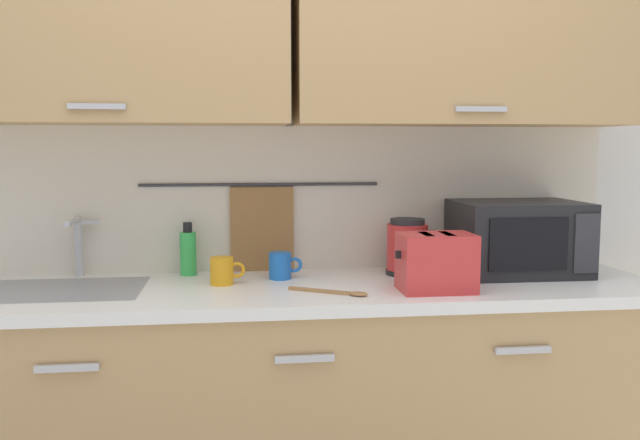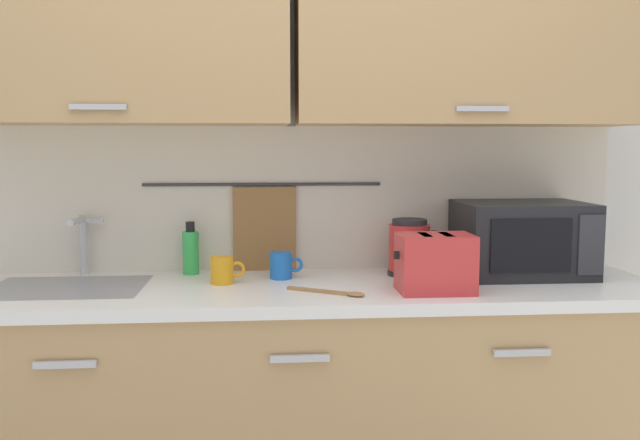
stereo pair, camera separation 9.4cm
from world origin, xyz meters
The scene contains 10 objects.
counter_unit centered at (-0.01, 0.30, 0.46)m, with size 2.53×0.64×0.90m.
back_wall_assembly centered at (0.00, 0.53, 1.52)m, with size 3.70×0.41×2.50m.
sink_faucet centered at (-0.77, 0.53, 1.04)m, with size 0.09×0.17×0.22m.
microwave centered at (0.84, 0.41, 1.04)m, with size 0.46×0.35×0.27m.
electric_kettle centered at (0.43, 0.44, 1.00)m, with size 0.23×0.16×0.21m.
dish_soap_bottle centered at (-0.38, 0.52, 0.99)m, with size 0.06×0.06×0.20m.
mug_near_sink centered at (-0.25, 0.34, 0.95)m, with size 0.12×0.08×0.09m.
toaster centered at (0.45, 0.15, 1.00)m, with size 0.26×0.17×0.19m.
mug_by_kettle centered at (-0.04, 0.41, 0.95)m, with size 0.12×0.08×0.09m.
wooden_spoon centered at (0.12, 0.14, 0.91)m, with size 0.25×0.16×0.01m.
Camera 1 is at (-0.19, -1.93, 1.38)m, focal length 37.22 mm.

